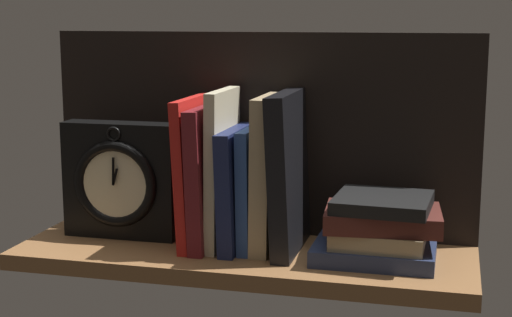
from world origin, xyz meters
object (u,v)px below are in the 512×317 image
book_maroon_dawkins (208,176)px  book_navy_bierce (237,188)px  book_stack_side (379,230)px  book_red_requiem (195,171)px  framed_clock (120,181)px  book_blue_modern (252,188)px  book_cream_twain (222,168)px  book_black_skeptic (288,172)px  book_tan_shortstories (268,173)px

book_maroon_dawkins → book_navy_bierce: bearing=0.0°
book_stack_side → book_red_requiem: bearing=175.9°
book_red_requiem → framed_clock: (-12.72, -0.07, -2.22)cm
book_navy_bierce → book_blue_modern: bearing=0.0°
book_blue_modern → framed_clock: 22.01cm
book_maroon_dawkins → book_blue_modern: (7.04, 0.00, -1.56)cm
book_cream_twain → book_blue_modern: size_ratio=1.30×
book_red_requiem → book_black_skeptic: size_ratio=0.95×
book_maroon_dawkins → book_cream_twain: size_ratio=0.89×
book_tan_shortstories → book_black_skeptic: book_black_skeptic is taller
book_red_requiem → book_maroon_dawkins: (2.26, 0.00, -0.64)cm
book_cream_twain → book_blue_modern: 5.53cm
book_navy_bierce → book_black_skeptic: (8.16, 0.00, 2.87)cm
book_blue_modern → framed_clock: size_ratio=1.00×
book_navy_bierce → book_black_skeptic: bearing=0.0°
book_black_skeptic → framed_clock: bearing=-179.9°
book_red_requiem → book_navy_bierce: size_ratio=1.25×
book_blue_modern → book_stack_side: 20.59cm
book_navy_bierce → book_stack_side: size_ratio=0.99×
book_red_requiem → book_stack_side: (29.24, -2.12, -6.89)cm
book_navy_bierce → book_stack_side: book_navy_bierce is taller
book_navy_bierce → book_red_requiem: bearing=180.0°
book_blue_modern → book_black_skeptic: 6.38cm
book_blue_modern → book_black_skeptic: size_ratio=0.77×
book_blue_modern → book_black_skeptic: (5.75, 0.00, 2.77)cm
book_tan_shortstories → book_stack_side: 18.86cm
book_maroon_dawkins → book_cream_twain: book_cream_twain is taller
book_maroon_dawkins → book_blue_modern: bearing=0.0°
book_cream_twain → framed_clock: 17.51cm
book_maroon_dawkins → book_navy_bierce: size_ratio=1.18×
book_cream_twain → book_tan_shortstories: (7.36, 0.00, -0.39)cm
book_red_requiem → book_blue_modern: size_ratio=1.23×
book_red_requiem → book_navy_bierce: bearing=0.0°
book_maroon_dawkins → book_cream_twain: 2.63cm
book_black_skeptic → book_stack_side: size_ratio=1.29×
book_navy_bierce → book_stack_side: (22.35, -2.12, -4.59)cm
book_blue_modern → book_tan_shortstories: 3.60cm
book_cream_twain → book_navy_bierce: (2.33, 0.00, -2.95)cm
book_blue_modern → book_red_requiem: bearing=180.0°
book_red_requiem → book_stack_side: bearing=-4.1°
book_cream_twain → book_blue_modern: bearing=0.0°
book_black_skeptic → framed_clock: (-27.76, -0.07, -2.79)cm
book_blue_modern → book_black_skeptic: bearing=0.0°
book_red_requiem → framed_clock: book_red_requiem is taller
framed_clock → book_stack_side: size_ratio=1.00×
book_navy_bierce → framed_clock: framed_clock is taller
book_black_skeptic → book_stack_side: book_black_skeptic is taller
framed_clock → book_maroon_dawkins: bearing=0.3°
book_maroon_dawkins → framed_clock: size_ratio=1.17×
book_navy_bierce → framed_clock: 19.61cm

